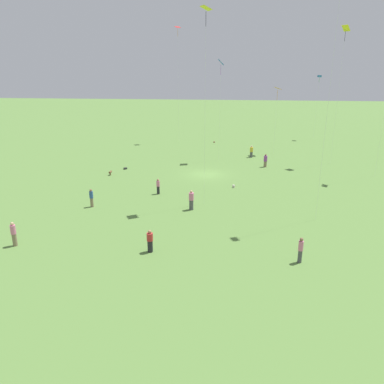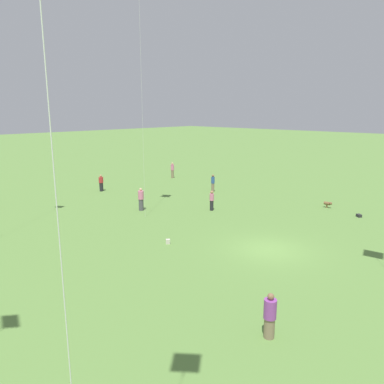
{
  "view_description": "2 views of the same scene",
  "coord_description": "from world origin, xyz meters",
  "px_view_note": "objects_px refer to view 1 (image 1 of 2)",
  "views": [
    {
      "loc": [
        44.59,
        3.26,
        12.36
      ],
      "look_at": [
        12.49,
        -0.36,
        1.77
      ],
      "focal_mm": 35.0,
      "sensor_mm": 36.0,
      "label": 1
    },
    {
      "loc": [
        -10.91,
        18.24,
        8.07
      ],
      "look_at": [
        6.61,
        -0.4,
        2.42
      ],
      "focal_mm": 35.0,
      "sensor_mm": 36.0,
      "label": 2
    }
  ],
  "objects_px": {
    "kite_2": "(206,22)",
    "kite_4": "(345,36)",
    "person_0": "(301,250)",
    "kite_5": "(278,90)",
    "person_5": "(251,152)",
    "person_6": "(265,161)",
    "person_3": "(150,241)",
    "kite_7": "(221,66)",
    "person_7": "(14,234)",
    "person_4": "(191,200)",
    "kite_3": "(178,35)",
    "picnic_bag_0": "(214,142)",
    "picnic_bag_1": "(234,186)",
    "person_1": "(158,186)",
    "picnic_bag_2": "(125,168)",
    "person_2": "(91,198)",
    "dog_0": "(110,172)",
    "kite_6": "(319,80)"
  },
  "relations": [
    {
      "from": "person_0",
      "to": "person_1",
      "type": "height_order",
      "value": "person_0"
    },
    {
      "from": "person_7",
      "to": "picnic_bag_1",
      "type": "height_order",
      "value": "person_7"
    },
    {
      "from": "person_5",
      "to": "person_6",
      "type": "xyz_separation_m",
      "value": [
        5.58,
        1.63,
        -0.01
      ]
    },
    {
      "from": "person_1",
      "to": "kite_3",
      "type": "bearing_deg",
      "value": 30.97
    },
    {
      "from": "kite_3",
      "to": "picnic_bag_0",
      "type": "relative_size",
      "value": 62.17
    },
    {
      "from": "kite_2",
      "to": "kite_6",
      "type": "bearing_deg",
      "value": -9.6
    },
    {
      "from": "person_3",
      "to": "picnic_bag_1",
      "type": "distance_m",
      "value": 17.02
    },
    {
      "from": "kite_5",
      "to": "person_1",
      "type": "bearing_deg",
      "value": -177.41
    },
    {
      "from": "person_4",
      "to": "kite_4",
      "type": "height_order",
      "value": "kite_4"
    },
    {
      "from": "kite_6",
      "to": "kite_4",
      "type": "bearing_deg",
      "value": 149.13
    },
    {
      "from": "kite_4",
      "to": "kite_7",
      "type": "bearing_deg",
      "value": 94.81
    },
    {
      "from": "person_5",
      "to": "person_7",
      "type": "relative_size",
      "value": 0.93
    },
    {
      "from": "picnic_bag_1",
      "to": "kite_4",
      "type": "bearing_deg",
      "value": 133.79
    },
    {
      "from": "person_1",
      "to": "picnic_bag_1",
      "type": "bearing_deg",
      "value": -41.68
    },
    {
      "from": "person_1",
      "to": "picnic_bag_2",
      "type": "distance_m",
      "value": 11.41
    },
    {
      "from": "person_0",
      "to": "kite_5",
      "type": "xyz_separation_m",
      "value": [
        -34.88,
        1.47,
        8.52
      ]
    },
    {
      "from": "picnic_bag_1",
      "to": "kite_3",
      "type": "bearing_deg",
      "value": -159.7
    },
    {
      "from": "person_6",
      "to": "picnic_bag_2",
      "type": "xyz_separation_m",
      "value": [
        3.33,
        -18.19,
        -0.73
      ]
    },
    {
      "from": "person_3",
      "to": "person_7",
      "type": "distance_m",
      "value": 10.11
    },
    {
      "from": "kite_2",
      "to": "kite_4",
      "type": "height_order",
      "value": "kite_4"
    },
    {
      "from": "kite_5",
      "to": "picnic_bag_2",
      "type": "bearing_deg",
      "value": 156.24
    },
    {
      "from": "person_2",
      "to": "kite_6",
      "type": "distance_m",
      "value": 49.85
    },
    {
      "from": "picnic_bag_1",
      "to": "picnic_bag_2",
      "type": "distance_m",
      "value": 15.47
    },
    {
      "from": "person_4",
      "to": "picnic_bag_0",
      "type": "xyz_separation_m",
      "value": [
        -33.57,
        0.24,
        -0.8
      ]
    },
    {
      "from": "kite_3",
      "to": "picnic_bag_0",
      "type": "xyz_separation_m",
      "value": [
        1.03,
        6.49,
        -17.69
      ]
    },
    {
      "from": "kite_2",
      "to": "kite_3",
      "type": "bearing_deg",
      "value": 27.58
    },
    {
      "from": "person_0",
      "to": "dog_0",
      "type": "height_order",
      "value": "person_0"
    },
    {
      "from": "person_3",
      "to": "picnic_bag_0",
      "type": "xyz_separation_m",
      "value": [
        -42.27,
        2.18,
        -0.69
      ]
    },
    {
      "from": "person_0",
      "to": "kite_3",
      "type": "relative_size",
      "value": 0.09
    },
    {
      "from": "kite_5",
      "to": "kite_4",
      "type": "bearing_deg",
      "value": -94.1
    },
    {
      "from": "kite_7",
      "to": "kite_2",
      "type": "bearing_deg",
      "value": -144.7
    },
    {
      "from": "person_2",
      "to": "person_7",
      "type": "relative_size",
      "value": 0.94
    },
    {
      "from": "person_6",
      "to": "kite_5",
      "type": "relative_size",
      "value": 0.17
    },
    {
      "from": "person_3",
      "to": "kite_7",
      "type": "relative_size",
      "value": 0.12
    },
    {
      "from": "person_1",
      "to": "kite_7",
      "type": "distance_m",
      "value": 20.82
    },
    {
      "from": "person_2",
      "to": "picnic_bag_1",
      "type": "bearing_deg",
      "value": 179.82
    },
    {
      "from": "person_3",
      "to": "kite_7",
      "type": "bearing_deg",
      "value": 112.44
    },
    {
      "from": "person_5",
      "to": "kite_7",
      "type": "bearing_deg",
      "value": -2.32
    },
    {
      "from": "person_2",
      "to": "kite_4",
      "type": "height_order",
      "value": "kite_4"
    },
    {
      "from": "kite_2",
      "to": "picnic_bag_0",
      "type": "relative_size",
      "value": 56.16
    },
    {
      "from": "dog_0",
      "to": "kite_4",
      "type": "bearing_deg",
      "value": 19.72
    },
    {
      "from": "person_4",
      "to": "dog_0",
      "type": "relative_size",
      "value": 2.77
    },
    {
      "from": "person_0",
      "to": "picnic_bag_1",
      "type": "relative_size",
      "value": 5.66
    },
    {
      "from": "person_7",
      "to": "kite_6",
      "type": "bearing_deg",
      "value": -176.48
    },
    {
      "from": "person_4",
      "to": "person_6",
      "type": "bearing_deg",
      "value": -77.59
    },
    {
      "from": "person_1",
      "to": "person_2",
      "type": "relative_size",
      "value": 0.94
    },
    {
      "from": "kite_2",
      "to": "picnic_bag_0",
      "type": "xyz_separation_m",
      "value": [
        -31.83,
        -0.8,
        -16.02
      ]
    },
    {
      "from": "dog_0",
      "to": "person_3",
      "type": "bearing_deg",
      "value": -62.68
    },
    {
      "from": "person_6",
      "to": "picnic_bag_1",
      "type": "distance_m",
      "value": 10.58
    },
    {
      "from": "person_6",
      "to": "kite_5",
      "type": "height_order",
      "value": "kite_5"
    }
  ]
}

